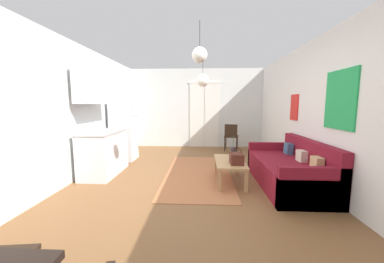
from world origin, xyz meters
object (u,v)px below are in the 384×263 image
object	(u,v)px
handbag	(236,158)
bamboo_vase	(233,152)
accent_chair	(231,135)
pendant_lamp_far	(203,80)
coffee_table	(230,163)
refrigerator	(124,129)
pendant_lamp_near	(200,55)
couch	(291,170)

from	to	relation	value
handbag	bamboo_vase	bearing A→B (deg)	90.23
accent_chair	bamboo_vase	bearing A→B (deg)	95.68
bamboo_vase	pendant_lamp_far	size ratio (longest dim) A/B	0.56
coffee_table	handbag	xyz separation A→B (m)	(0.09, -0.23, 0.15)
refrigerator	accent_chair	size ratio (longest dim) A/B	1.94
refrigerator	accent_chair	bearing A→B (deg)	21.96
refrigerator	pendant_lamp_far	distance (m)	2.44
bamboo_vase	handbag	xyz separation A→B (m)	(0.00, -0.43, -0.01)
coffee_table	pendant_lamp_near	xyz separation A→B (m)	(-0.55, -0.75, 1.78)
refrigerator	accent_chair	distance (m)	3.17
refrigerator	coffee_table	bearing A→B (deg)	-31.82
accent_chair	pendant_lamp_near	distance (m)	3.99
couch	bamboo_vase	world-z (taller)	bamboo_vase
bamboo_vase	pendant_lamp_far	bearing A→B (deg)	130.59
refrigerator	pendant_lamp_far	bearing A→B (deg)	-18.71
refrigerator	pendant_lamp_far	xyz separation A→B (m)	(2.04, -0.69, 1.15)
bamboo_vase	pendant_lamp_far	distance (m)	1.70
handbag	coffee_table	bearing A→B (deg)	110.79
couch	pendant_lamp_near	distance (m)	2.56
accent_chair	pendant_lamp_near	world-z (taller)	pendant_lamp_near
couch	pendant_lamp_near	xyz separation A→B (m)	(-1.63, -0.64, 1.87)
handbag	refrigerator	distance (m)	3.21
coffee_table	refrigerator	world-z (taller)	refrigerator
refrigerator	bamboo_vase	bearing A→B (deg)	-27.68
pendant_lamp_far	pendant_lamp_near	bearing A→B (deg)	-91.62
handbag	pendant_lamp_near	distance (m)	1.83
refrigerator	couch	bearing A→B (deg)	-24.96
coffee_table	pendant_lamp_far	world-z (taller)	pendant_lamp_far
accent_chair	pendant_lamp_far	size ratio (longest dim) A/B	1.07
handbag	accent_chair	size ratio (longest dim) A/B	0.35
pendant_lamp_far	coffee_table	bearing A→B (deg)	-60.39
couch	handbag	distance (m)	1.02
handbag	pendant_lamp_near	size ratio (longest dim) A/B	0.51
pendant_lamp_near	pendant_lamp_far	xyz separation A→B (m)	(0.05, 1.64, -0.18)
pendant_lamp_near	accent_chair	bearing A→B (deg)	75.13
couch	accent_chair	xyz separation A→B (m)	(-0.69, 2.87, 0.21)
couch	accent_chair	distance (m)	2.96
bamboo_vase	accent_chair	xyz separation A→B (m)	(0.30, 2.56, -0.04)
accent_chair	coffee_table	bearing A→B (deg)	94.41
accent_chair	pendant_lamp_far	distance (m)	2.54
handbag	pendant_lamp_far	bearing A→B (deg)	117.91
handbag	pendant_lamp_near	xyz separation A→B (m)	(-0.64, -0.52, 1.63)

